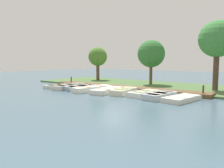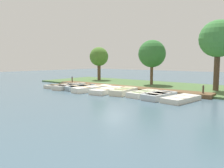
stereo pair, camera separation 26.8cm
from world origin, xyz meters
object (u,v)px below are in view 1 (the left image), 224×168
rowboat_0 (59,86)px  park_tree_far_left (98,57)px  park_tree_center (217,40)px  rowboat_5 (124,91)px  rowboat_4 (107,90)px  mooring_post_near (71,80)px  rowboat_2 (81,88)px  mooring_post_far (203,91)px  rowboat_8 (182,99)px  park_tree_left (151,54)px  rowboat_1 (69,86)px  rowboat_3 (92,89)px  rowboat_7 (160,96)px  rowboat_6 (144,93)px

rowboat_0 → park_tree_far_left: bearing=-173.0°
rowboat_0 → park_tree_center: park_tree_center is taller
rowboat_5 → park_tree_far_left: bearing=-136.6°
park_tree_far_left → rowboat_4: bearing=45.4°
rowboat_0 → rowboat_5: (-0.33, 7.33, 0.06)m
mooring_post_near → park_tree_center: park_tree_center is taller
rowboat_2 → park_tree_center: bearing=132.4°
mooring_post_far → park_tree_far_left: size_ratio=0.20×
rowboat_8 → park_tree_left: 9.07m
rowboat_1 → rowboat_4: size_ratio=1.09×
rowboat_0 → park_tree_center: (-5.74, 12.54, 4.04)m
rowboat_2 → rowboat_4: (0.08, 2.96, 0.00)m
rowboat_0 → park_tree_center: bearing=109.6°
rowboat_0 → rowboat_1: 1.46m
rowboat_2 → rowboat_4: bearing=100.4°
rowboat_8 → rowboat_5: bearing=-83.7°
rowboat_3 → mooring_post_far: mooring_post_far is taller
rowboat_4 → park_tree_left: park_tree_left is taller
rowboat_7 → rowboat_8: 1.49m
mooring_post_far → park_tree_left: 7.97m
park_tree_left → mooring_post_far: bearing=56.5°
rowboat_4 → rowboat_6: 3.15m
park_tree_far_left → rowboat_6: bearing=56.6°
rowboat_6 → rowboat_2: bearing=-81.1°
rowboat_0 → rowboat_7: size_ratio=1.04×
rowboat_2 → park_tree_center: (-5.63, 9.61, 4.01)m
rowboat_2 → park_tree_center: size_ratio=0.55×
rowboat_2 → rowboat_8: rowboat_2 is taller
rowboat_1 → rowboat_3: 2.90m
rowboat_0 → mooring_post_near: mooring_post_near is taller
rowboat_3 → rowboat_1: bearing=-83.7°
rowboat_8 → park_tree_center: bearing=-178.0°
mooring_post_near → park_tree_left: size_ratio=0.19×
rowboat_2 → rowboat_8: (-0.02, 8.95, -0.03)m
park_tree_far_left → rowboat_7: bearing=58.8°
rowboat_0 → rowboat_2: 2.93m
rowboat_3 → park_tree_center: park_tree_center is taller
rowboat_4 → rowboat_1: bearing=-96.9°
rowboat_2 → rowboat_3: bearing=96.5°
mooring_post_near → mooring_post_far: (0.00, 13.54, 0.00)m
rowboat_2 → rowboat_8: bearing=102.1°
park_tree_center → rowboat_8: bearing=-6.8°
rowboat_2 → mooring_post_far: bearing=115.8°
rowboat_6 → park_tree_far_left: (-6.98, -10.58, 2.82)m
rowboat_8 → mooring_post_far: (-2.33, 0.64, 0.27)m
rowboat_3 → park_tree_left: park_tree_left is taller
rowboat_1 → mooring_post_near: 3.48m
rowboat_5 → park_tree_far_left: 11.68m
rowboat_5 → park_tree_left: 7.01m
park_tree_far_left → park_tree_left: (0.79, 7.85, 0.21)m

